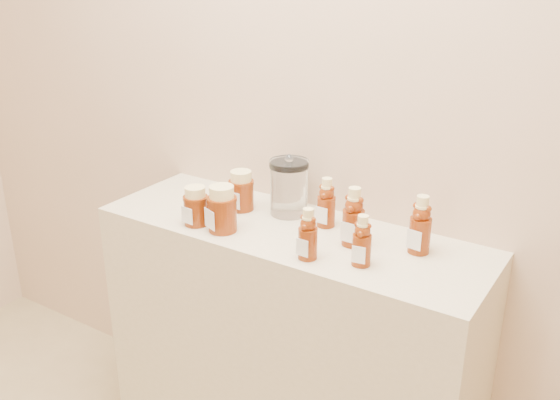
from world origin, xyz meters
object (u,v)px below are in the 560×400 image
Objects in this scene: display_table at (289,355)px; glass_canister at (289,185)px; bear_bottle_back_left at (326,199)px; honey_jar_left at (196,206)px; bear_bottle_front_left at (308,231)px.

glass_canister is (-0.06, 0.10, 0.54)m from display_table.
bear_bottle_back_left is 0.39m from honey_jar_left.
display_table is 6.33× the size of glass_canister.
display_table is 6.99× the size of bear_bottle_back_left.
glass_canister is at bearing 134.09° from bear_bottle_front_left.
display_table is at bearing -56.99° from glass_canister.
display_table is 10.01× the size of honey_jar_left.
display_table is 0.55m from bear_bottle_back_left.
bear_bottle_front_left is at bearing -48.55° from glass_canister.
honey_jar_left reaches higher than display_table.
honey_jar_left is at bearing -148.59° from bear_bottle_back_left.
honey_jar_left is at bearing -154.42° from display_table.
honey_jar_left is at bearing -130.95° from glass_canister.
honey_jar_left is at bearing -178.86° from bear_bottle_front_left.
bear_bottle_back_left is 0.91× the size of glass_canister.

